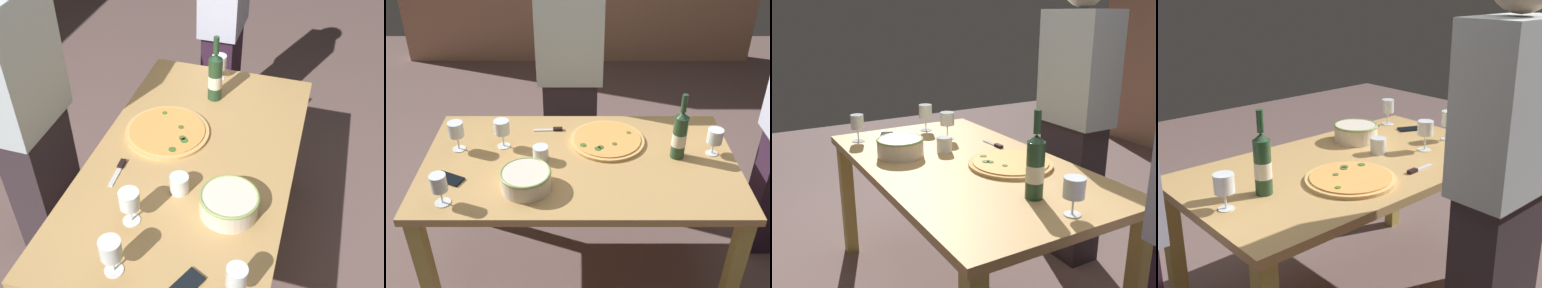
% 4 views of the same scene
% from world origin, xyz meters
% --- Properties ---
extents(ground_plane, '(8.00, 8.00, 0.00)m').
position_xyz_m(ground_plane, '(0.00, 0.00, 0.00)').
color(ground_plane, '#735956').
extents(dining_table, '(1.60, 0.90, 0.75)m').
position_xyz_m(dining_table, '(0.00, 0.00, 0.66)').
color(dining_table, tan).
rests_on(dining_table, ground).
extents(pizza, '(0.40, 0.40, 0.02)m').
position_xyz_m(pizza, '(0.15, 0.17, 0.76)').
color(pizza, '#DEAD65').
rests_on(pizza, dining_table).
extents(serving_bowl, '(0.24, 0.24, 0.09)m').
position_xyz_m(serving_bowl, '(-0.25, -0.23, 0.80)').
color(serving_bowl, silver).
rests_on(serving_bowl, dining_table).
extents(wine_bottle, '(0.07, 0.07, 0.36)m').
position_xyz_m(wine_bottle, '(0.50, 0.03, 0.88)').
color(wine_bottle, '#234328').
rests_on(wine_bottle, dining_table).
extents(wine_glass_near_pizza, '(0.08, 0.08, 0.15)m').
position_xyz_m(wine_glass_near_pizza, '(0.69, 0.05, 0.85)').
color(wine_glass_near_pizza, white).
rests_on(wine_glass_near_pizza, dining_table).
extents(wine_glass_by_bottle, '(0.08, 0.08, 0.16)m').
position_xyz_m(wine_glass_by_bottle, '(-0.64, 0.10, 0.87)').
color(wine_glass_by_bottle, white).
rests_on(wine_glass_by_bottle, dining_table).
extents(wine_glass_far_left, '(0.08, 0.08, 0.16)m').
position_xyz_m(wine_glass_far_left, '(-0.41, 0.12, 0.87)').
color(wine_glass_far_left, white).
rests_on(wine_glass_far_left, dining_table).
extents(wine_glass_far_right, '(0.07, 0.07, 0.15)m').
position_xyz_m(wine_glass_far_right, '(-0.62, -0.34, 0.86)').
color(wine_glass_far_right, white).
rests_on(wine_glass_far_right, dining_table).
extents(cup_amber, '(0.08, 0.08, 0.08)m').
position_xyz_m(cup_amber, '(-0.20, -0.01, 0.79)').
color(cup_amber, white).
rests_on(cup_amber, dining_table).
extents(cell_phone, '(0.16, 0.12, 0.01)m').
position_xyz_m(cell_phone, '(-0.63, -0.17, 0.76)').
color(cell_phone, black).
rests_on(cell_phone, dining_table).
extents(pizza_knife, '(0.17, 0.03, 0.02)m').
position_xyz_m(pizza_knife, '(-0.16, 0.29, 0.76)').
color(pizza_knife, silver).
rests_on(pizza_knife, dining_table).
extents(person_host, '(0.39, 0.24, 1.64)m').
position_xyz_m(person_host, '(1.19, 0.15, 0.83)').
color(person_host, '#321C30').
rests_on(person_host, ground).
extents(person_guest_left, '(0.41, 0.24, 1.70)m').
position_xyz_m(person_guest_left, '(-0.06, 0.78, 0.87)').
color(person_guest_left, '#32282E').
rests_on(person_guest_left, ground).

